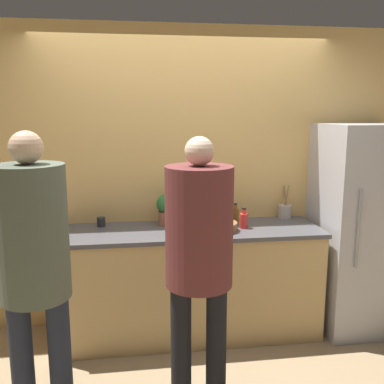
{
  "coord_description": "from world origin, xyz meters",
  "views": [
    {
      "loc": [
        -0.44,
        -3.02,
        1.88
      ],
      "look_at": [
        0.0,
        0.15,
        1.28
      ],
      "focal_mm": 40.0,
      "sensor_mm": 36.0,
      "label": 1
    }
  ],
  "objects": [
    {
      "name": "person_left",
      "position": [
        -1.0,
        -0.67,
        1.09
      ],
      "size": [
        0.39,
        0.39,
        1.78
      ],
      "color": "#232838",
      "rests_on": "ground_plane"
    },
    {
      "name": "potted_plant",
      "position": [
        -0.18,
        0.51,
        1.07
      ],
      "size": [
        0.16,
        0.16,
        0.27
      ],
      "color": "#9E6042",
      "rests_on": "counter"
    },
    {
      "name": "counter",
      "position": [
        0.0,
        0.37,
        0.46
      ],
      "size": [
        2.2,
        0.67,
        0.93
      ],
      "color": "tan",
      "rests_on": "ground_plane"
    },
    {
      "name": "refrigerator",
      "position": [
        1.47,
        0.33,
        0.89
      ],
      "size": [
        0.67,
        0.72,
        1.78
      ],
      "color": "#B7B7BC",
      "rests_on": "ground_plane"
    },
    {
      "name": "person_center",
      "position": [
        -0.06,
        -0.57,
        1.07
      ],
      "size": [
        0.41,
        0.41,
        1.74
      ],
      "color": "black",
      "rests_on": "ground_plane"
    },
    {
      "name": "wall_back",
      "position": [
        0.0,
        0.69,
        1.3
      ],
      "size": [
        5.2,
        0.06,
        2.6
      ],
      "color": "#E0B266",
      "rests_on": "ground_plane"
    },
    {
      "name": "cup_black",
      "position": [
        -0.72,
        0.54,
        0.97
      ],
      "size": [
        0.07,
        0.07,
        0.08
      ],
      "color": "#28282D",
      "rests_on": "counter"
    },
    {
      "name": "bottle_amber",
      "position": [
        0.43,
        0.52,
        0.99
      ],
      "size": [
        0.06,
        0.06,
        0.17
      ],
      "color": "brown",
      "rests_on": "counter"
    },
    {
      "name": "ground_plane",
      "position": [
        0.0,
        0.0,
        0.0
      ],
      "size": [
        14.0,
        14.0,
        0.0
      ],
      "primitive_type": "plane",
      "color": "#9E8460"
    },
    {
      "name": "fruit_bowl",
      "position": [
        0.24,
        0.28,
        0.96
      ],
      "size": [
        0.3,
        0.3,
        0.11
      ],
      "color": "brown",
      "rests_on": "counter"
    },
    {
      "name": "bottle_red",
      "position": [
        0.46,
        0.33,
        0.99
      ],
      "size": [
        0.07,
        0.07,
        0.17
      ],
      "color": "red",
      "rests_on": "counter"
    },
    {
      "name": "utensil_crock",
      "position": [
        0.92,
        0.61,
        0.99
      ],
      "size": [
        0.12,
        0.12,
        0.3
      ],
      "color": "#ADA393",
      "rests_on": "counter"
    }
  ]
}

